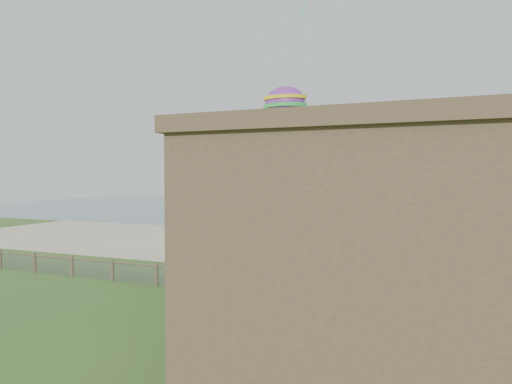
{
  "coord_description": "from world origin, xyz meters",
  "views": [
    {
      "loc": [
        11.4,
        -14.87,
        6.02
      ],
      "look_at": [
        2.06,
        8.0,
        5.15
      ],
      "focal_mm": 32.0,
      "sensor_mm": 36.0,
      "label": 1
    }
  ],
  "objects_px": {
    "chainlink_fence": "(205,281)",
    "octopus_kite": "(285,126)",
    "picnic_table": "(222,311)",
    "motel": "(505,269)"
  },
  "relations": [
    {
      "from": "chainlink_fence",
      "to": "octopus_kite",
      "type": "bearing_deg",
      "value": 87.05
    },
    {
      "from": "chainlink_fence",
      "to": "octopus_kite",
      "type": "distance_m",
      "value": 14.51
    },
    {
      "from": "chainlink_fence",
      "to": "octopus_kite",
      "type": "xyz_separation_m",
      "value": [
        0.58,
        11.23,
        9.17
      ]
    },
    {
      "from": "octopus_kite",
      "to": "chainlink_fence",
      "type": "bearing_deg",
      "value": -96.99
    },
    {
      "from": "chainlink_fence",
      "to": "picnic_table",
      "type": "height_order",
      "value": "chainlink_fence"
    },
    {
      "from": "motel",
      "to": "octopus_kite",
      "type": "height_order",
      "value": "octopus_kite"
    },
    {
      "from": "picnic_table",
      "to": "octopus_kite",
      "type": "distance_m",
      "value": 17.96
    },
    {
      "from": "chainlink_fence",
      "to": "picnic_table",
      "type": "distance_m",
      "value": 4.89
    },
    {
      "from": "motel",
      "to": "picnic_table",
      "type": "bearing_deg",
      "value": 163.02
    },
    {
      "from": "chainlink_fence",
      "to": "picnic_table",
      "type": "xyz_separation_m",
      "value": [
        2.91,
        -3.92,
        -0.18
      ]
    }
  ]
}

